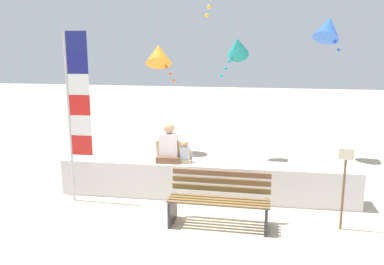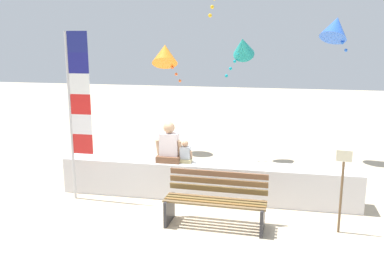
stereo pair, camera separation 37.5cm
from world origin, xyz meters
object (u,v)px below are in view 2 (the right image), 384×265
at_px(person_adult, 169,146).
at_px(sign_post, 342,185).
at_px(kite_blue, 335,28).
at_px(person_child, 185,154).
at_px(kite_teal, 243,47).
at_px(flag_banner, 77,103).
at_px(park_bench, 216,201).
at_px(kite_orange, 165,54).

xyz_separation_m(person_adult, sign_post, (3.12, -1.05, -0.21)).
height_order(person_adult, kite_blue, kite_blue).
xyz_separation_m(person_child, kite_teal, (0.84, 2.80, 2.00)).
distance_m(flag_banner, sign_post, 4.92).
bearing_deg(kite_blue, park_bench, -116.32).
bearing_deg(person_adult, kite_blue, 45.07).
xyz_separation_m(kite_blue, kite_teal, (-2.20, -0.56, -0.46)).
bearing_deg(sign_post, park_bench, -176.46).
distance_m(person_adult, flag_banner, 1.95).
bearing_deg(park_bench, kite_blue, 63.68).
xyz_separation_m(flag_banner, sign_post, (4.77, -0.52, -1.10)).
height_order(person_child, kite_blue, kite_blue).
height_order(flag_banner, sign_post, flag_banner).
bearing_deg(sign_post, flag_banner, 173.72).
xyz_separation_m(person_child, kite_blue, (3.03, 3.36, 2.46)).
distance_m(person_adult, kite_teal, 3.56).
bearing_deg(kite_teal, flag_banner, -130.08).
bearing_deg(park_bench, person_adult, 133.24).
xyz_separation_m(park_bench, kite_blue, (2.24, 4.54, 2.92)).
distance_m(kite_orange, kite_blue, 4.38).
bearing_deg(park_bench, kite_orange, 114.68).
height_order(park_bench, sign_post, sign_post).
distance_m(person_adult, sign_post, 3.30).
bearing_deg(person_adult, flag_banner, -162.21).
distance_m(park_bench, flag_banner, 3.20).
relative_size(person_child, flag_banner, 0.14).
xyz_separation_m(park_bench, kite_teal, (0.05, 3.98, 2.47)).
bearing_deg(sign_post, person_child, 159.37).
distance_m(kite_orange, kite_teal, 2.21).
bearing_deg(person_child, kite_orange, 111.13).
bearing_deg(kite_blue, kite_teal, -165.77).
xyz_separation_m(kite_orange, kite_teal, (2.13, -0.55, 0.21)).
relative_size(park_bench, flag_banner, 0.53).
bearing_deg(person_adult, kite_orange, 106.21).
bearing_deg(kite_orange, park_bench, -65.32).
xyz_separation_m(person_child, sign_post, (2.80, -1.05, -0.07)).
relative_size(flag_banner, kite_orange, 2.76).
bearing_deg(kite_blue, person_adult, -134.93).
bearing_deg(person_child, flag_banner, -164.96).
relative_size(person_adult, flag_banner, 0.25).
height_order(kite_orange, kite_teal, kite_teal).
height_order(flag_banner, kite_teal, kite_teal).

